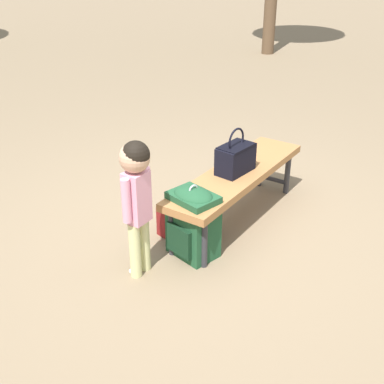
{
  "coord_description": "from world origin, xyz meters",
  "views": [
    {
      "loc": [
        2.23,
        2.59,
        2.11
      ],
      "look_at": [
        0.16,
        0.1,
        0.45
      ],
      "focal_mm": 46.5,
      "sensor_mm": 36.0,
      "label": 1
    }
  ],
  "objects_px": {
    "backpack_large": "(193,221)",
    "child_standing": "(136,188)",
    "park_bench": "(237,178)",
    "handbag": "(236,157)",
    "backpack_small": "(169,218)"
  },
  "relations": [
    {
      "from": "backpack_large",
      "to": "backpack_small",
      "type": "distance_m",
      "value": 0.37
    },
    {
      "from": "park_bench",
      "to": "backpack_large",
      "type": "height_order",
      "value": "backpack_large"
    },
    {
      "from": "handbag",
      "to": "backpack_small",
      "type": "bearing_deg",
      "value": -18.82
    },
    {
      "from": "handbag",
      "to": "child_standing",
      "type": "distance_m",
      "value": 1.01
    },
    {
      "from": "park_bench",
      "to": "backpack_large",
      "type": "bearing_deg",
      "value": 14.69
    },
    {
      "from": "park_bench",
      "to": "handbag",
      "type": "relative_size",
      "value": 4.48
    },
    {
      "from": "child_standing",
      "to": "park_bench",
      "type": "bearing_deg",
      "value": -174.56
    },
    {
      "from": "backpack_small",
      "to": "child_standing",
      "type": "bearing_deg",
      "value": 30.81
    },
    {
      "from": "handbag",
      "to": "backpack_small",
      "type": "xyz_separation_m",
      "value": [
        0.53,
        -0.18,
        -0.44
      ]
    },
    {
      "from": "backpack_large",
      "to": "backpack_small",
      "type": "height_order",
      "value": "backpack_large"
    },
    {
      "from": "child_standing",
      "to": "backpack_large",
      "type": "distance_m",
      "value": 0.58
    },
    {
      "from": "backpack_large",
      "to": "child_standing",
      "type": "bearing_deg",
      "value": -7.64
    },
    {
      "from": "child_standing",
      "to": "backpack_large",
      "type": "relative_size",
      "value": 1.73
    },
    {
      "from": "backpack_small",
      "to": "park_bench",
      "type": "bearing_deg",
      "value": 161.61
    },
    {
      "from": "child_standing",
      "to": "backpack_small",
      "type": "bearing_deg",
      "value": -149.19
    }
  ]
}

